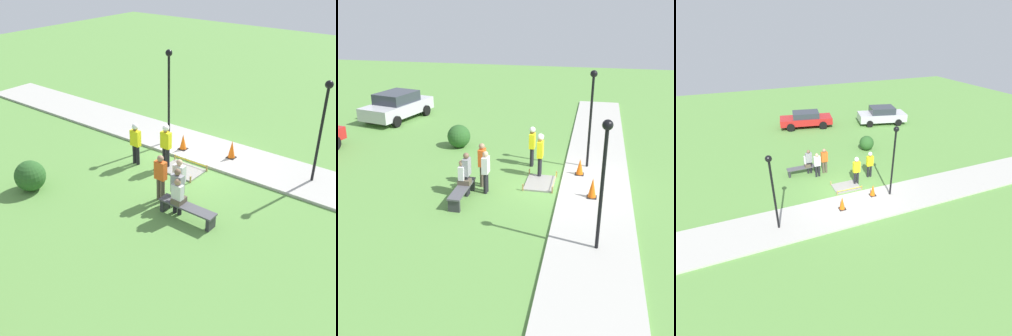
# 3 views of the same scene
# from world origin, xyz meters

# --- Properties ---
(ground_plane) EXTENTS (60.00, 60.00, 0.00)m
(ground_plane) POSITION_xyz_m (0.00, 0.00, 0.00)
(ground_plane) COLOR #5B8E42
(sidewalk) EXTENTS (28.00, 2.56, 0.10)m
(sidewalk) POSITION_xyz_m (0.00, -1.28, 0.05)
(sidewalk) COLOR #ADAAA3
(sidewalk) RESTS_ON ground_plane
(wet_concrete_patch) EXTENTS (1.56, 1.14, 0.26)m
(wet_concrete_patch) POSITION_xyz_m (-0.05, 0.78, 0.03)
(wet_concrete_patch) COLOR gray
(wet_concrete_patch) RESTS_ON ground_plane
(traffic_cone_near_patch) EXTENTS (0.34, 0.34, 0.74)m
(traffic_cone_near_patch) POSITION_xyz_m (-1.06, -1.18, 0.47)
(traffic_cone_near_patch) COLOR black
(traffic_cone_near_patch) RESTS_ON sidewalk
(traffic_cone_far_patch) EXTENTS (0.34, 0.34, 0.65)m
(traffic_cone_far_patch) POSITION_xyz_m (0.95, -0.64, 0.42)
(traffic_cone_far_patch) COLOR black
(traffic_cone_far_patch) RESTS_ON sidewalk
(park_bench) EXTENTS (1.96, 0.44, 0.48)m
(park_bench) POSITION_xyz_m (-2.03, 3.27, 0.35)
(park_bench) COLOR #2D2D33
(park_bench) RESTS_ON ground_plane
(person_seated_on_bench) EXTENTS (0.36, 0.44, 0.89)m
(person_seated_on_bench) POSITION_xyz_m (-1.71, 3.32, 0.83)
(person_seated_on_bench) COLOR brown
(person_seated_on_bench) RESTS_ON park_bench
(worker_supervisor) EXTENTS (0.40, 0.26, 1.78)m
(worker_supervisor) POSITION_xyz_m (0.65, 0.91, 1.06)
(worker_supervisor) COLOR black
(worker_supervisor) RESTS_ON ground_plane
(worker_assistant) EXTENTS (0.40, 0.25, 1.71)m
(worker_assistant) POSITION_xyz_m (1.75, 1.40, 1.01)
(worker_assistant) COLOR black
(worker_assistant) RESTS_ON ground_plane
(bystander_in_orange_shirt) EXTENTS (0.40, 0.22, 1.69)m
(bystander_in_orange_shirt) POSITION_xyz_m (-0.68, 2.90, 0.95)
(bystander_in_orange_shirt) COLOR brown
(bystander_in_orange_shirt) RESTS_ON ground_plane
(bystander_in_gray_shirt) EXTENTS (0.40, 0.22, 1.60)m
(bystander_in_gray_shirt) POSITION_xyz_m (-1.24, 2.62, 0.90)
(bystander_in_gray_shirt) COLOR black
(bystander_in_gray_shirt) RESTS_ON ground_plane
(bystander_in_white_shirt) EXTENTS (0.40, 0.22, 1.63)m
(bystander_in_white_shirt) POSITION_xyz_m (-1.60, 3.22, 0.91)
(bystander_in_white_shirt) COLOR black
(bystander_in_white_shirt) RESTS_ON ground_plane
(lamppost_near) EXTENTS (0.28, 0.28, 3.96)m
(lamppost_near) POSITION_xyz_m (1.90, -0.90, 2.69)
(lamppost_near) COLOR black
(lamppost_near) RESTS_ON sidewalk
(lamppost_far) EXTENTS (0.28, 0.28, 3.72)m
(lamppost_far) POSITION_xyz_m (-4.31, -1.39, 2.55)
(lamppost_far) COLOR black
(lamppost_far) RESTS_ON sidewalk
(parked_car_red) EXTENTS (4.94, 2.68, 1.42)m
(parked_car_red) POSITION_xyz_m (0.40, 11.86, 0.76)
(parked_car_red) COLOR red
(parked_car_red) RESTS_ON ground_plane
(parked_car_silver) EXTENTS (4.79, 2.95, 1.59)m
(parked_car_silver) POSITION_xyz_m (7.44, 10.23, 0.81)
(parked_car_silver) COLOR #BCBCC1
(parked_car_silver) RESTS_ON ground_plane
(shrub_rounded_near) EXTENTS (1.09, 1.09, 1.09)m
(shrub_rounded_near) POSITION_xyz_m (3.38, 5.15, 0.54)
(shrub_rounded_near) COLOR #285623
(shrub_rounded_near) RESTS_ON ground_plane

